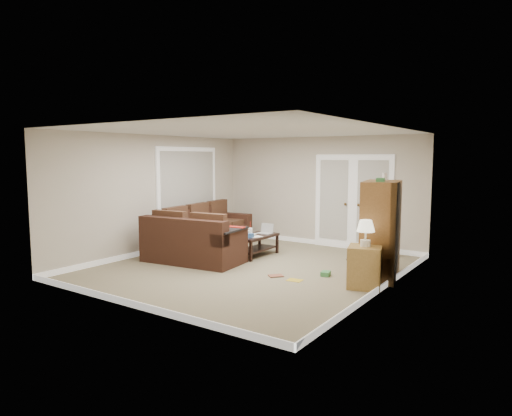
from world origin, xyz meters
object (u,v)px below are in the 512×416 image
Objects in this scene: sectional_sofa at (201,238)px; side_cabinet at (365,263)px; coffee_table at (256,245)px; tv_armoire at (381,229)px.

sectional_sofa is 3.77m from side_cabinet.
tv_armoire is at bearing -5.06° from coffee_table.
sectional_sofa is 2.85× the size of coffee_table.
coffee_table is (1.04, 0.51, -0.12)m from sectional_sofa.
sectional_sofa is at bearing -153.77° from coffee_table.
side_cabinet is at bearing -13.34° from sectional_sofa.
side_cabinet reaches higher than sectional_sofa.
sectional_sofa reaches higher than coffee_table.
side_cabinet is at bearing -19.11° from coffee_table.
sectional_sofa is at bearing 156.98° from side_cabinet.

